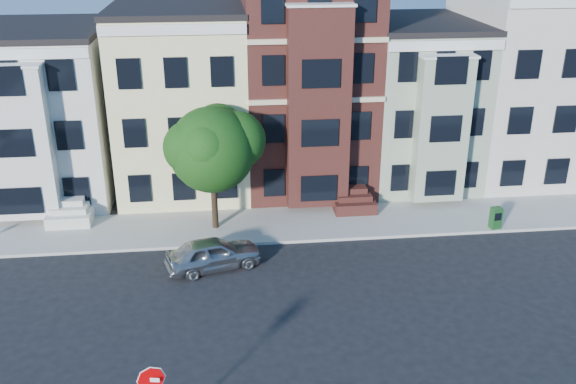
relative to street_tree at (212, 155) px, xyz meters
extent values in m
plane|color=black|center=(5.40, -7.94, -3.99)|extent=(120.00, 120.00, 0.00)
cube|color=#9E9B93|center=(5.40, 0.06, -3.91)|extent=(60.00, 4.00, 0.15)
cube|color=silver|center=(-9.60, 6.56, 0.51)|extent=(8.00, 9.00, 9.00)
cube|color=beige|center=(-1.60, 6.56, 1.01)|extent=(7.00, 9.00, 10.00)
cube|color=#3C1A15|center=(5.40, 6.56, 2.01)|extent=(7.00, 9.00, 12.00)
cube|color=#93A287|center=(11.90, 6.56, 0.51)|extent=(6.00, 9.00, 9.00)
cube|color=beige|center=(18.90, 6.56, 1.51)|extent=(8.00, 9.00, 11.00)
imported|color=#93979B|center=(-0.11, -3.88, -3.26)|extent=(4.56, 2.81, 1.45)
cube|color=#1B5121|center=(13.96, -1.64, -3.29)|extent=(0.55, 0.51, 1.10)
camera|label=1|loc=(0.46, -29.34, 10.39)|focal=40.00mm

